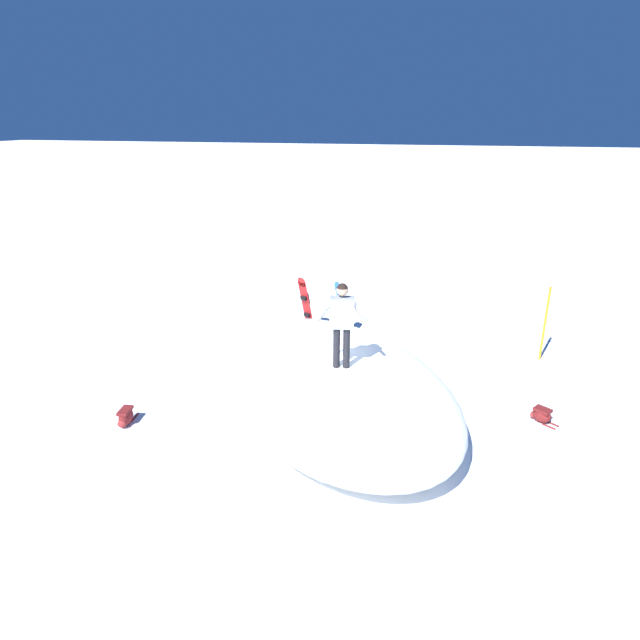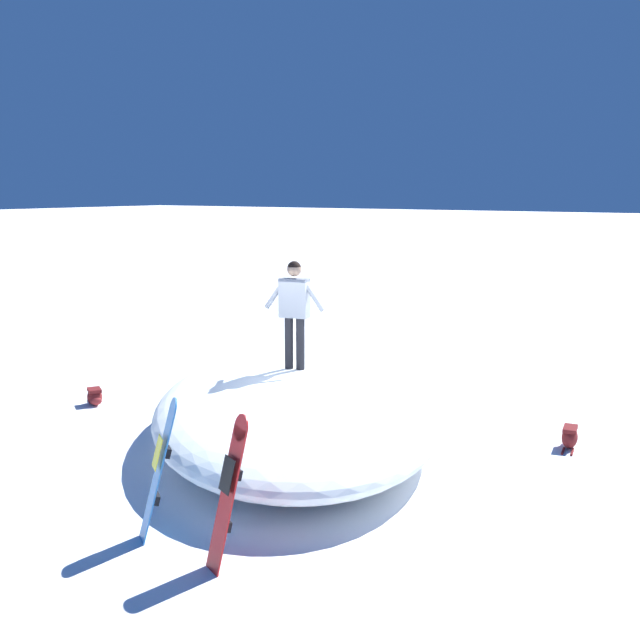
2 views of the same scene
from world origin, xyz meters
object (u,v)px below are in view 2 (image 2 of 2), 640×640
at_px(snowboard_primary_upright, 229,490).
at_px(backpack_near, 95,396).
at_px(snowboarder_standing, 294,304).
at_px(snowboard_secondary_upright, 160,467).
at_px(backpack_far, 570,437).

relative_size(snowboard_primary_upright, backpack_near, 2.85).
height_order(snowboard_primary_upright, backpack_near, snowboard_primary_upright).
xyz_separation_m(snowboarder_standing, snowboard_secondary_upright, (0.94, -4.08, -1.28)).
bearing_deg(snowboard_secondary_upright, snowboarder_standing, 102.96).
distance_m(snowboard_primary_upright, backpack_far, 6.19).
bearing_deg(snowboard_primary_upright, snowboard_secondary_upright, 174.10).
bearing_deg(snowboard_secondary_upright, backpack_far, 61.27).
xyz_separation_m(snowboarder_standing, backpack_near, (-4.02, -0.73, -1.97)).
distance_m(snowboarder_standing, snowboard_secondary_upright, 4.38).
distance_m(snowboard_secondary_upright, backpack_near, 6.02).
height_order(snowboard_primary_upright, backpack_far, snowboard_primary_upright).
bearing_deg(snowboarder_standing, backpack_near, -169.69).
bearing_deg(snowboard_secondary_upright, snowboard_primary_upright, -5.90).
xyz_separation_m(snowboarder_standing, snowboard_primary_upright, (2.05, -4.19, -1.27)).
relative_size(snowboard_primary_upright, snowboard_secondary_upright, 1.01).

